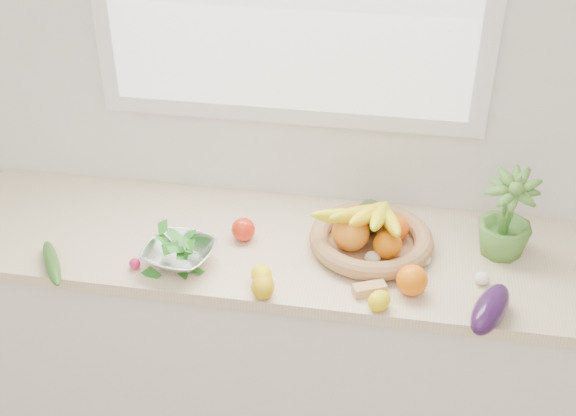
% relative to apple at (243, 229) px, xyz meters
% --- Properties ---
extents(back_wall, '(4.50, 0.02, 2.70)m').
position_rel_apple_xyz_m(back_wall, '(0.10, 0.31, 0.41)').
color(back_wall, white).
rests_on(back_wall, ground).
extents(counter_cabinet, '(2.20, 0.58, 0.86)m').
position_rel_apple_xyz_m(counter_cabinet, '(0.10, 0.01, -0.51)').
color(counter_cabinet, silver).
rests_on(counter_cabinet, ground).
extents(countertop, '(2.24, 0.62, 0.04)m').
position_rel_apple_xyz_m(countertop, '(0.10, 0.01, -0.06)').
color(countertop, beige).
rests_on(countertop, counter_cabinet).
extents(orange_loose, '(0.11, 0.11, 0.09)m').
position_rel_apple_xyz_m(orange_loose, '(0.56, -0.18, 0.01)').
color(orange_loose, orange).
rests_on(orange_loose, countertop).
extents(lemon_a, '(0.08, 0.10, 0.07)m').
position_rel_apple_xyz_m(lemon_a, '(0.12, -0.27, -0.00)').
color(lemon_a, '#D19E0B').
rests_on(lemon_a, countertop).
extents(lemon_b, '(0.09, 0.10, 0.06)m').
position_rel_apple_xyz_m(lemon_b, '(0.47, -0.27, -0.01)').
color(lemon_b, yellow).
rests_on(lemon_b, countertop).
extents(lemon_c, '(0.09, 0.10, 0.06)m').
position_rel_apple_xyz_m(lemon_c, '(0.11, -0.22, -0.01)').
color(lemon_c, yellow).
rests_on(lemon_c, countertop).
extents(apple, '(0.08, 0.08, 0.08)m').
position_rel_apple_xyz_m(apple, '(0.00, 0.00, 0.00)').
color(apple, red).
rests_on(apple, countertop).
extents(ginger, '(0.11, 0.08, 0.03)m').
position_rel_apple_xyz_m(ginger, '(0.43, -0.21, -0.02)').
color(ginger, tan).
rests_on(ginger, countertop).
extents(garlic_a, '(0.06, 0.06, 0.04)m').
position_rel_apple_xyz_m(garlic_a, '(0.43, -0.06, -0.02)').
color(garlic_a, beige).
rests_on(garlic_a, countertop).
extents(garlic_b, '(0.05, 0.05, 0.04)m').
position_rel_apple_xyz_m(garlic_b, '(0.59, -0.03, -0.02)').
color(garlic_b, beige).
rests_on(garlic_b, countertop).
extents(garlic_c, '(0.06, 0.06, 0.04)m').
position_rel_apple_xyz_m(garlic_c, '(0.77, -0.10, -0.02)').
color(garlic_c, white).
rests_on(garlic_c, countertop).
extents(eggplant, '(0.16, 0.24, 0.09)m').
position_rel_apple_xyz_m(eggplant, '(0.78, -0.27, 0.01)').
color(eggplant, '#280F37').
rests_on(eggplant, countertop).
extents(cucumber, '(0.17, 0.23, 0.05)m').
position_rel_apple_xyz_m(cucumber, '(-0.56, -0.26, -0.02)').
color(cucumber, '#2B5118').
rests_on(cucumber, countertop).
extents(radish, '(0.04, 0.04, 0.04)m').
position_rel_apple_xyz_m(radish, '(-0.30, -0.21, -0.02)').
color(radish, '#E01C53').
rests_on(radish, countertop).
extents(potted_herb, '(0.21, 0.21, 0.31)m').
position_rel_apple_xyz_m(potted_herb, '(0.83, 0.07, 0.10)').
color(potted_herb, '#497F2E').
rests_on(potted_herb, countertop).
extents(fruit_basket, '(0.53, 0.53, 0.20)m').
position_rel_apple_xyz_m(fruit_basket, '(0.42, 0.02, 0.02)').
color(fruit_basket, '#B58050').
rests_on(fruit_basket, countertop).
extents(colander_with_spinach, '(0.25, 0.25, 0.12)m').
position_rel_apple_xyz_m(colander_with_spinach, '(-0.17, -0.17, 0.02)').
color(colander_with_spinach, silver).
rests_on(colander_with_spinach, countertop).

